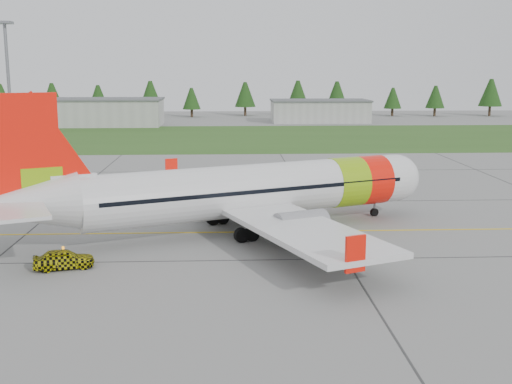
{
  "coord_description": "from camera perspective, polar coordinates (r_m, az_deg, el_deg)",
  "views": [
    {
      "loc": [
        1.6,
        -43.77,
        13.44
      ],
      "look_at": [
        3.83,
        5.71,
        3.84
      ],
      "focal_mm": 45.0,
      "sensor_mm": 36.0,
      "label": 1
    }
  ],
  "objects": [
    {
      "name": "ground",
      "position": [
        45.82,
        -4.5,
        -6.12
      ],
      "size": [
        320.0,
        320.0,
        0.0
      ],
      "primitive_type": "plane",
      "color": "gray",
      "rests_on": "ground"
    },
    {
      "name": "aircraft",
      "position": [
        53.1,
        -1.07,
        0.06
      ],
      "size": [
        36.98,
        35.12,
        11.75
      ],
      "rotation": [
        0.0,
        0.0,
        0.39
      ],
      "color": "silver",
      "rests_on": "ground"
    },
    {
      "name": "follow_me_car",
      "position": [
        45.32,
        -16.81,
        -4.1
      ],
      "size": [
        1.74,
        1.92,
        4.04
      ],
      "primitive_type": "imported",
      "rotation": [
        0.0,
        0.0,
        1.82
      ],
      "color": "#D5D00B",
      "rests_on": "ground"
    },
    {
      "name": "grass_strip",
      "position": [
        126.5,
        -3.31,
        4.86
      ],
      "size": [
        320.0,
        50.0,
        0.03
      ],
      "primitive_type": "cube",
      "color": "#30561E",
      "rests_on": "ground"
    },
    {
      "name": "taxi_guideline",
      "position": [
        53.51,
        -4.22,
        -3.59
      ],
      "size": [
        120.0,
        0.25,
        0.02
      ],
      "primitive_type": "cube",
      "color": "gold",
      "rests_on": "ground"
    },
    {
      "name": "hangar_west",
      "position": [
        157.33,
        -14.27,
        6.83
      ],
      "size": [
        32.0,
        14.0,
        6.0
      ],
      "primitive_type": "cube",
      "color": "#A8A8A3",
      "rests_on": "ground"
    },
    {
      "name": "hangar_east",
      "position": [
        163.82,
        5.67,
        7.13
      ],
      "size": [
        24.0,
        12.0,
        5.2
      ],
      "primitive_type": "cube",
      "color": "#A8A8A3",
      "rests_on": "ground"
    },
    {
      "name": "floodlight_mast",
      "position": [
        107.23,
        -21.08,
        8.41
      ],
      "size": [
        0.5,
        0.5,
        20.0
      ],
      "primitive_type": "cylinder",
      "color": "slate",
      "rests_on": "ground"
    },
    {
      "name": "treeline",
      "position": [
        181.98,
        -3.12,
        8.3
      ],
      "size": [
        160.0,
        8.0,
        10.0
      ],
      "primitive_type": null,
      "color": "#1C3F14",
      "rests_on": "ground"
    }
  ]
}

